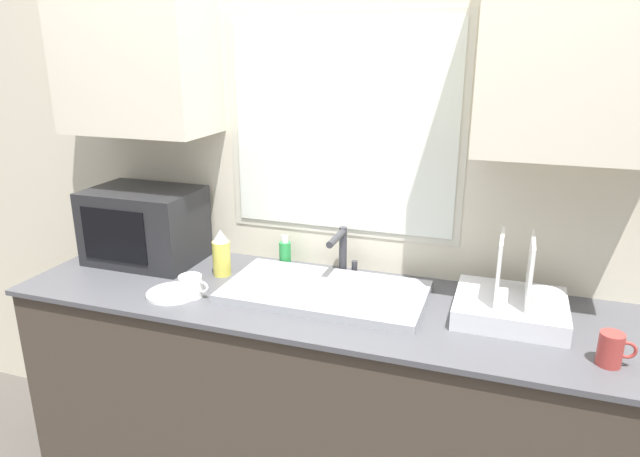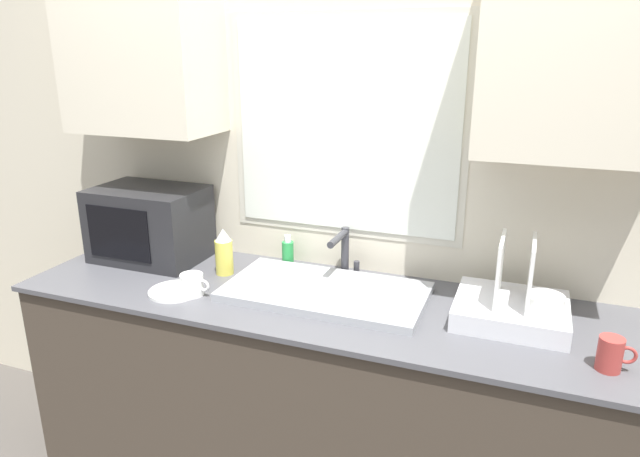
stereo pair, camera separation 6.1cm
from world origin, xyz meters
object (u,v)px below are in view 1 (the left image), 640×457
microwave (145,225)px  spray_bottle (221,253)px  mug_near_sink (191,286)px  faucet (342,248)px  soap_bottle (285,253)px  dish_rack (513,303)px

microwave → spray_bottle: size_ratio=2.41×
mug_near_sink → microwave: bearing=144.5°
faucet → mug_near_sink: bearing=-141.7°
microwave → soap_bottle: microwave is taller
soap_bottle → mug_near_sink: bearing=-117.4°
faucet → dish_rack: (0.66, -0.17, -0.07)m
dish_rack → soap_bottle: dish_rack is taller
microwave → dish_rack: size_ratio=1.25×
faucet → dish_rack: dish_rack is taller
faucet → mug_near_sink: 0.60m
faucet → microwave: microwave is taller
faucet → microwave: bearing=-173.4°
soap_bottle → faucet: bearing=-7.4°
spray_bottle → mug_near_sink: 0.23m
spray_bottle → soap_bottle: 0.27m
microwave → dish_rack: bearing=-2.6°
microwave → soap_bottle: bearing=12.5°
microwave → dish_rack: 1.52m
faucet → soap_bottle: (-0.26, 0.03, -0.06)m
mug_near_sink → faucet: bearing=38.3°
faucet → spray_bottle: 0.49m
dish_rack → mug_near_sink: dish_rack is taller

